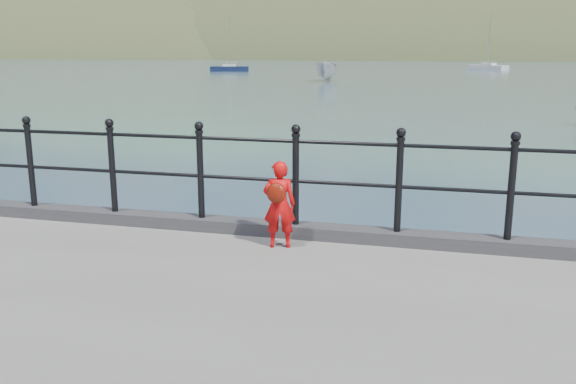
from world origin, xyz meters
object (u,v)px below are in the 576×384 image
(railing, at_px, (247,166))
(child, at_px, (279,204))
(launch_white, at_px, (327,71))
(sailboat_left, at_px, (229,69))
(sailboat_deep, at_px, (487,67))

(railing, xyz_separation_m, child, (0.52, -0.45, -0.32))
(launch_white, height_order, sailboat_left, sailboat_left)
(sailboat_left, bearing_deg, railing, -86.76)
(railing, height_order, child, railing)
(railing, relative_size, launch_white, 3.59)
(sailboat_deep, bearing_deg, railing, -55.24)
(railing, bearing_deg, launch_white, 99.68)
(child, distance_m, sailboat_deep, 92.40)
(child, bearing_deg, launch_white, -94.94)
(sailboat_left, bearing_deg, child, -86.53)
(child, distance_m, sailboat_left, 80.98)
(launch_white, distance_m, sailboat_left, 28.89)
(railing, height_order, launch_white, railing)
(child, height_order, launch_white, child)
(child, relative_size, sailboat_left, 0.13)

